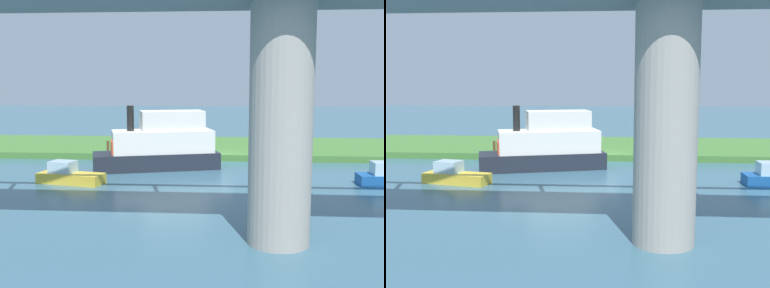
% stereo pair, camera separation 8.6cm
% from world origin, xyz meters
% --- Properties ---
extents(ground_plane, '(160.00, 160.00, 0.00)m').
position_xyz_m(ground_plane, '(0.00, 0.00, 0.00)').
color(ground_plane, '#386075').
extents(grassy_bank, '(80.00, 12.00, 0.50)m').
position_xyz_m(grassy_bank, '(0.00, -6.00, 0.25)').
color(grassy_bank, '#427533').
rests_on(grassy_bank, ground).
extents(bridge_pylon, '(2.37, 2.37, 9.02)m').
position_xyz_m(bridge_pylon, '(-2.88, 18.65, 4.51)').
color(bridge_pylon, '#9E998E').
rests_on(bridge_pylon, ground).
extents(person_on_bank, '(0.48, 0.48, 1.39)m').
position_xyz_m(person_on_bank, '(0.73, -2.40, 1.20)').
color(person_on_bank, '#2D334C').
rests_on(person_on_bank, grassy_bank).
extents(mooring_post, '(0.20, 0.20, 0.95)m').
position_xyz_m(mooring_post, '(8.65, -0.44, 0.97)').
color(mooring_post, brown).
rests_on(mooring_post, grassy_bank).
extents(skiff_small, '(9.25, 5.28, 4.49)m').
position_xyz_m(skiff_small, '(3.91, 3.31, 1.66)').
color(skiff_small, '#1E232D').
rests_on(skiff_small, ground).
extents(riverboat_paddlewheel, '(4.26, 2.29, 1.35)m').
position_xyz_m(riverboat_paddlewheel, '(8.75, 8.65, 0.48)').
color(riverboat_paddlewheel, gold).
rests_on(riverboat_paddlewheel, ground).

